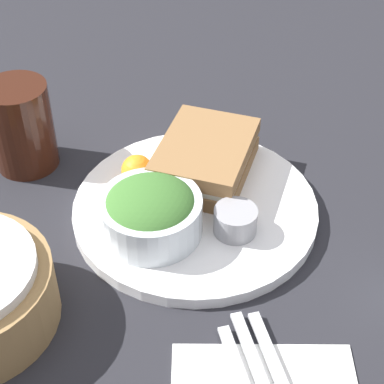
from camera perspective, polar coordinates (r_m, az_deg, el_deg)
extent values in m
plane|color=#232328|center=(0.81, 0.00, -1.92)|extent=(4.00, 4.00, 0.00)
cylinder|color=white|center=(0.80, 0.00, -1.50)|extent=(0.30, 0.30, 0.02)
cube|color=olive|center=(0.83, 0.90, 2.24)|extent=(0.17, 0.15, 0.02)
cube|color=silver|center=(0.83, 0.91, 3.05)|extent=(0.17, 0.14, 0.01)
cube|color=olive|center=(0.82, 0.92, 3.88)|extent=(0.17, 0.15, 0.02)
cylinder|color=white|center=(0.75, -3.97, -2.13)|extent=(0.12, 0.12, 0.05)
ellipsoid|color=#3D702D|center=(0.74, -4.02, -1.32)|extent=(0.11, 0.11, 0.05)
cylinder|color=#99999E|center=(0.75, 3.57, -2.56)|extent=(0.05, 0.05, 0.03)
sphere|color=orange|center=(0.82, -5.17, 1.93)|extent=(0.04, 0.04, 0.04)
cylinder|color=#38190F|center=(0.88, -15.17, 5.65)|extent=(0.08, 0.08, 0.12)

